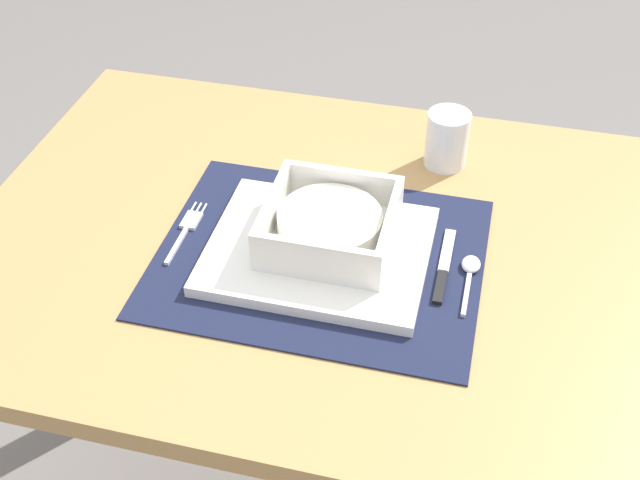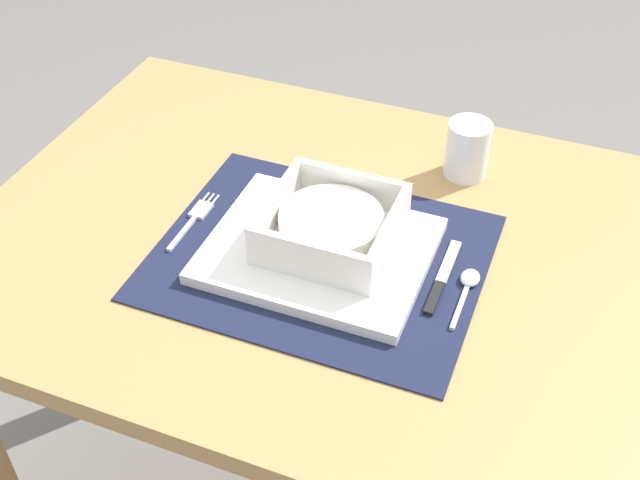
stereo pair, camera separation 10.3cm
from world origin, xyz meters
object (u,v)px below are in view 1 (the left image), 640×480
spoon (470,270)px  butter_knife (443,270)px  fork (187,227)px  dining_table (340,299)px  porridge_bowl (330,226)px  drinking_glass (447,141)px

spoon → butter_knife: spoon is taller
fork → dining_table: bearing=3.4°
porridge_bowl → drinking_glass: (0.12, 0.23, -0.00)m
fork → drinking_glass: bearing=32.8°
dining_table → fork: bearing=-172.2°
spoon → drinking_glass: drinking_glass is taller
porridge_bowl → butter_knife: (0.15, -0.01, -0.04)m
butter_knife → drinking_glass: bearing=99.2°
porridge_bowl → fork: size_ratio=1.26×
dining_table → butter_knife: (0.14, -0.03, 0.12)m
drinking_glass → dining_table: bearing=-117.6°
drinking_glass → spoon: bearing=-75.2°
dining_table → butter_knife: size_ratio=7.14×
porridge_bowl → spoon: size_ratio=1.53×
dining_table → drinking_glass: size_ratio=11.88×
fork → drinking_glass: 0.40m
porridge_bowl → fork: (-0.19, -0.01, -0.04)m
dining_table → drinking_glass: drinking_glass is taller
porridge_bowl → spoon: porridge_bowl is taller
fork → drinking_glass: (0.32, 0.24, 0.03)m
spoon → drinking_glass: (-0.06, 0.24, 0.03)m
fork → butter_knife: 0.35m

